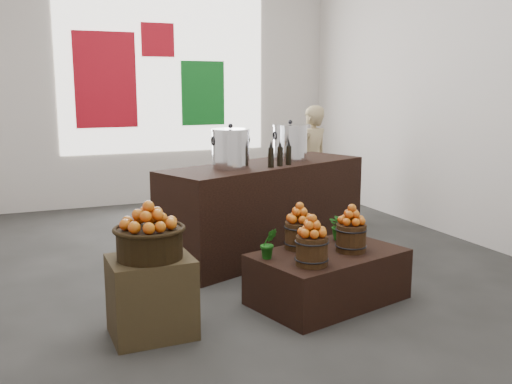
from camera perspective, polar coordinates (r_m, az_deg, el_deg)
name	(u,v)px	position (r m, az deg, el deg)	size (l,w,h in m)	color
ground	(224,266)	(5.90, -3.26, -7.41)	(7.00, 7.00, 0.00)	#373735
back_wall	(145,74)	(8.99, -11.02, 11.55)	(6.00, 0.04, 4.00)	beige
back_opening	(165,74)	(9.04, -9.09, 11.61)	(3.20, 0.02, 2.40)	white
deco_red_left	(105,80)	(8.85, -14.82, 10.77)	(0.90, 0.04, 1.40)	#B20D1C
deco_green_right	(203,93)	(9.19, -5.33, 9.80)	(0.70, 0.04, 1.00)	#0F661E
deco_red_upper	(158,40)	(9.03, -9.81, 14.77)	(0.50, 0.04, 0.50)	#B20D1C
crate	(152,297)	(4.32, -10.41, -10.24)	(0.59, 0.49, 0.59)	#463920
wicker_basket	(150,243)	(4.20, -10.59, -5.07)	(0.48, 0.48, 0.22)	black
apples_in_basket	(149,215)	(4.15, -10.69, -2.31)	(0.37, 0.37, 0.20)	#A70A05
display_table	(328,277)	(4.95, 7.22, -8.39)	(1.26, 0.78, 0.44)	black
apple_bucket_front_left	(312,251)	(4.49, 5.59, -5.86)	(0.25, 0.25, 0.23)	#3A2210
apples_in_bucket_front_left	(312,226)	(4.44, 5.64, -3.37)	(0.19, 0.19, 0.17)	#A70A05
apple_bucket_front_right	(351,238)	(4.90, 9.48, -4.55)	(0.25, 0.25, 0.23)	#3A2210
apples_in_bucket_front_right	(352,215)	(4.85, 9.56, -2.26)	(0.19, 0.19, 0.17)	#A70A05
apple_bucket_rear	(299,235)	(4.93, 4.36, -4.34)	(0.25, 0.25, 0.23)	#3A2210
apples_in_bucket_rear	(300,212)	(4.88, 4.39, -2.06)	(0.19, 0.19, 0.17)	#A70A05
herb_garnish_right	(341,225)	(5.25, 8.51, -3.29)	(0.25, 0.21, 0.27)	#165812
herb_garnish_left	(269,243)	(4.64, 1.28, -5.15)	(0.14, 0.11, 0.25)	#165812
counter	(265,209)	(6.22, 0.94, -1.68)	(2.44, 0.78, 1.00)	black
stock_pot_left	(231,150)	(5.77, -2.55, 4.26)	(0.38, 0.38, 0.38)	silver
stock_pot_center	(290,143)	(6.39, 3.42, 4.87)	(0.38, 0.38, 0.38)	silver
oil_cruets	(282,153)	(5.95, 2.62, 3.96)	(0.27, 0.07, 0.28)	black
shopper	(311,162)	(7.97, 5.55, 3.03)	(0.57, 0.37, 1.55)	tan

